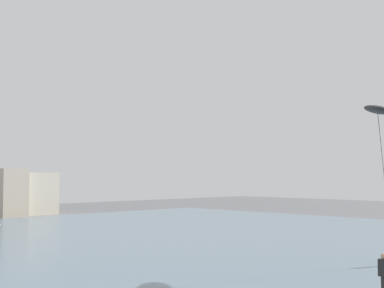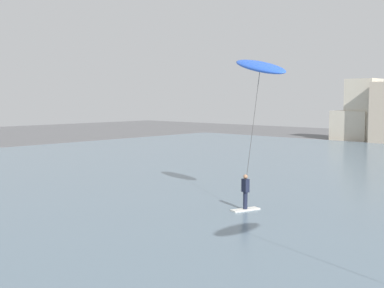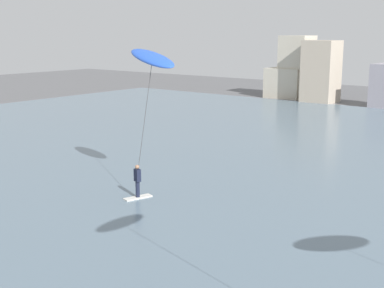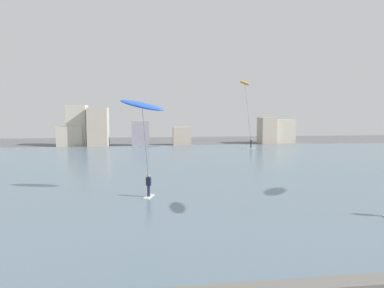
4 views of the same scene
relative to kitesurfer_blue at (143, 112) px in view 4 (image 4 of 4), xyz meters
The scene contains 4 objects.
water_bay 13.74m from the kitesurfer_blue, 59.00° to the left, with size 84.00×52.00×0.10m, color slate.
far_shore_buildings 39.11m from the kitesurfer_blue, 88.31° to the left, with size 45.70×5.47×7.53m.
kitesurfer_blue is the anchor object (origin of this frame).
kitesurfer_orange 33.53m from the kitesurfer_blue, 60.53° to the left, with size 3.65×3.25×11.32m.
Camera 4 is at (-5.96, -4.86, 6.14)m, focal length 31.54 mm.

